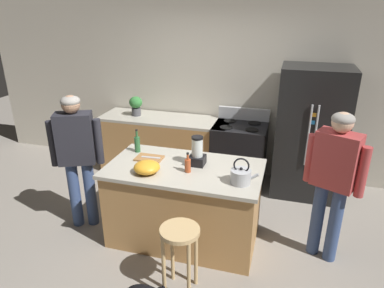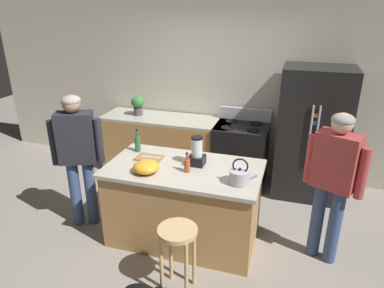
{
  "view_description": "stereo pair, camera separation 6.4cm",
  "coord_description": "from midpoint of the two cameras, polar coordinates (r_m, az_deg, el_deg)",
  "views": [
    {
      "loc": [
        1.02,
        -3.18,
        2.53
      ],
      "look_at": [
        0.0,
        0.3,
        1.05
      ],
      "focal_mm": 32.5,
      "sensor_mm": 36.0,
      "label": 1
    },
    {
      "loc": [
        1.08,
        -3.17,
        2.53
      ],
      "look_at": [
        0.0,
        0.3,
        1.05
      ],
      "focal_mm": 32.5,
      "sensor_mm": 36.0,
      "label": 2
    }
  ],
  "objects": [
    {
      "name": "ground_plane",
      "position": [
        4.19,
        -1.64,
        -14.97
      ],
      "size": [
        14.0,
        14.0,
        0.0
      ],
      "primitive_type": "plane",
      "color": "gray"
    },
    {
      "name": "back_wall",
      "position": [
        5.36,
        4.66,
        9.37
      ],
      "size": [
        8.0,
        0.1,
        2.7
      ],
      "primitive_type": "cube",
      "color": "beige",
      "rests_on": "ground_plane"
    },
    {
      "name": "kitchen_island",
      "position": [
        3.94,
        -1.71,
        -9.7
      ],
      "size": [
        1.66,
        0.92,
        0.9
      ],
      "color": "#B7844C",
      "rests_on": "ground_plane"
    },
    {
      "name": "back_counter_run",
      "position": [
        5.48,
        -4.71,
        -0.2
      ],
      "size": [
        2.0,
        0.64,
        0.9
      ],
      "color": "#B7844C",
      "rests_on": "ground_plane"
    },
    {
      "name": "refrigerator",
      "position": [
        4.96,
        18.46,
        1.73
      ],
      "size": [
        0.9,
        0.73,
        1.79
      ],
      "color": "black",
      "rests_on": "ground_plane"
    },
    {
      "name": "stove_range",
      "position": [
        5.18,
        7.37,
        -1.57
      ],
      "size": [
        0.76,
        0.65,
        1.08
      ],
      "color": "black",
      "rests_on": "ground_plane"
    },
    {
      "name": "person_by_island_left",
      "position": [
        4.16,
        -18.8,
        -1.02
      ],
      "size": [
        0.58,
        0.36,
        1.62
      ],
      "color": "#384C7A",
      "rests_on": "ground_plane"
    },
    {
      "name": "person_by_sink_right",
      "position": [
        3.67,
        21.77,
        -4.66
      ],
      "size": [
        0.58,
        0.36,
        1.61
      ],
      "color": "#384C7A",
      "rests_on": "ground_plane"
    },
    {
      "name": "bar_stool",
      "position": [
        3.23,
        -2.58,
        -16.02
      ],
      "size": [
        0.36,
        0.36,
        0.69
      ],
      "color": "tan",
      "rests_on": "ground_plane"
    },
    {
      "name": "potted_plant",
      "position": [
        5.46,
        -9.53,
        6.39
      ],
      "size": [
        0.2,
        0.2,
        0.3
      ],
      "color": "#4C4C51",
      "rests_on": "back_counter_run"
    },
    {
      "name": "blender_appliance",
      "position": [
        3.72,
        0.36,
        -1.48
      ],
      "size": [
        0.17,
        0.17,
        0.32
      ],
      "color": "black",
      "rests_on": "kitchen_island"
    },
    {
      "name": "bottle_olive_oil",
      "position": [
        4.11,
        -9.41,
        0.05
      ],
      "size": [
        0.07,
        0.07,
        0.28
      ],
      "color": "#2D6638",
      "rests_on": "kitchen_island"
    },
    {
      "name": "bottle_cooking_sauce",
      "position": [
        3.58,
        -1.22,
        -3.47
      ],
      "size": [
        0.06,
        0.06,
        0.22
      ],
      "color": "#B24C26",
      "rests_on": "kitchen_island"
    },
    {
      "name": "mixing_bowl",
      "position": [
        3.61,
        -7.92,
        -3.8
      ],
      "size": [
        0.27,
        0.27,
        0.12
      ],
      "primitive_type": "ellipsoid",
      "color": "orange",
      "rests_on": "kitchen_island"
    },
    {
      "name": "tea_kettle",
      "position": [
        3.39,
        7.5,
        -5.21
      ],
      "size": [
        0.28,
        0.2,
        0.27
      ],
      "color": "#B7BABF",
      "rests_on": "kitchen_island"
    },
    {
      "name": "cutting_board",
      "position": [
        3.94,
        -7.5,
        -2.32
      ],
      "size": [
        0.3,
        0.2,
        0.02
      ],
      "primitive_type": "cube",
      "color": "#9E6B3D",
      "rests_on": "kitchen_island"
    },
    {
      "name": "chef_knife",
      "position": [
        3.92,
        -7.24,
        -2.18
      ],
      "size": [
        0.22,
        0.04,
        0.01
      ],
      "primitive_type": "cube",
      "rotation": [
        0.0,
        0.0,
        0.07
      ],
      "color": "#B7BABF",
      "rests_on": "cutting_board"
    }
  ]
}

